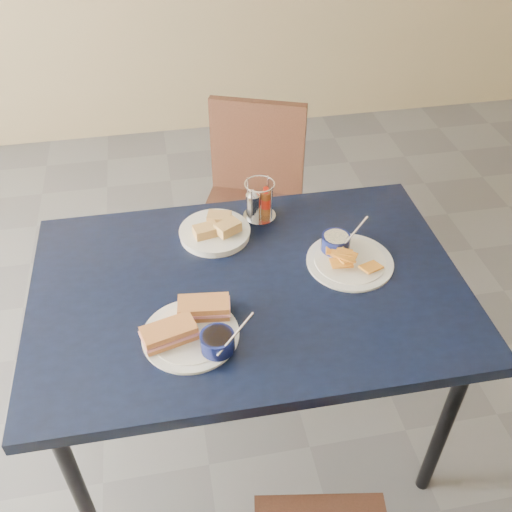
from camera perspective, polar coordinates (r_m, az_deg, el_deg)
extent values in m
plane|color=#515256|center=(2.19, -4.72, -20.07)|extent=(6.00, 6.00, 0.00)
cube|color=black|center=(1.70, -0.75, -3.29)|extent=(1.28, 0.86, 0.04)
cylinder|color=black|center=(1.81, -17.26, -21.55)|extent=(0.04, 0.04, 0.71)
cylinder|color=black|center=(1.93, 18.26, -15.96)|extent=(0.04, 0.04, 0.71)
cylinder|color=black|center=(2.22, -16.51, -5.93)|extent=(0.04, 0.04, 0.71)
cylinder|color=black|center=(2.32, 11.37, -2.34)|extent=(0.04, 0.04, 0.71)
cube|color=#321910|center=(2.49, -0.60, 4.17)|extent=(0.52, 0.51, 0.04)
cylinder|color=#321910|center=(2.50, -3.67, -2.41)|extent=(0.04, 0.04, 0.40)
cylinder|color=#321910|center=(2.55, 3.74, -1.46)|extent=(0.04, 0.04, 0.40)
cylinder|color=#321910|center=(2.73, -4.58, 2.01)|extent=(0.04, 0.04, 0.40)
cylinder|color=#321910|center=(2.78, 2.23, 2.82)|extent=(0.04, 0.04, 0.40)
cube|color=#321910|center=(2.51, -1.37, 10.82)|extent=(0.40, 0.19, 0.43)
cylinder|color=white|center=(1.55, -6.56, -7.83)|extent=(0.26, 0.26, 0.01)
cylinder|color=white|center=(1.55, -6.57, -7.70)|extent=(0.21, 0.21, 0.00)
cube|color=#C47E46|center=(1.52, -8.68, -7.64)|extent=(0.15, 0.10, 0.04)
cube|color=#CD7D7F|center=(1.53, -8.66, -7.75)|extent=(0.16, 0.11, 0.01)
cube|color=#C47E46|center=(1.57, -5.24, -5.16)|extent=(0.15, 0.09, 0.04)
cube|color=#CD7D7F|center=(1.58, -5.23, -5.28)|extent=(0.15, 0.09, 0.01)
cylinder|color=#0A0F37|center=(1.49, -3.88, -8.56)|extent=(0.09, 0.09, 0.05)
cylinder|color=black|center=(1.47, -3.91, -8.16)|extent=(0.08, 0.08, 0.01)
cylinder|color=silver|center=(1.44, -2.06, -7.81)|extent=(0.11, 0.07, 0.08)
cylinder|color=white|center=(1.77, 9.36, -0.55)|extent=(0.27, 0.27, 0.01)
cylinder|color=white|center=(1.77, 9.38, -0.42)|extent=(0.22, 0.22, 0.00)
cube|color=orange|center=(1.76, 8.64, -0.26)|extent=(0.08, 0.08, 0.02)
cube|color=orange|center=(1.74, 11.41, -1.23)|extent=(0.08, 0.07, 0.02)
cube|color=orange|center=(1.77, 7.99, 0.26)|extent=(0.07, 0.06, 0.03)
cube|color=orange|center=(1.74, 8.78, -0.34)|extent=(0.06, 0.07, 0.02)
cube|color=orange|center=(1.72, 8.51, -0.74)|extent=(0.07, 0.05, 0.01)
cube|color=orange|center=(1.75, 8.58, 0.24)|extent=(0.08, 0.07, 0.02)
cube|color=orange|center=(1.73, 8.95, -0.01)|extent=(0.08, 0.07, 0.02)
cylinder|color=#0A0F37|center=(1.79, 7.97, 1.35)|extent=(0.09, 0.09, 0.05)
cylinder|color=beige|center=(1.78, 8.02, 1.75)|extent=(0.08, 0.08, 0.01)
cylinder|color=silver|center=(1.76, 9.68, 2.19)|extent=(0.11, 0.07, 0.08)
cylinder|color=white|center=(1.85, -4.14, 2.27)|extent=(0.23, 0.23, 0.02)
cylinder|color=white|center=(1.85, -4.15, 2.52)|extent=(0.19, 0.19, 0.00)
cube|color=tan|center=(1.82, -5.04, 2.49)|extent=(0.08, 0.06, 0.03)
cube|color=tan|center=(1.86, -3.70, 3.77)|extent=(0.09, 0.07, 0.03)
cube|color=tan|center=(1.81, -2.82, 2.86)|extent=(0.09, 0.08, 0.03)
cylinder|color=silver|center=(1.93, 0.35, 4.07)|extent=(0.11, 0.11, 0.01)
cylinder|color=silver|center=(1.93, 1.16, 6.40)|extent=(0.01, 0.01, 0.13)
cylinder|color=silver|center=(1.92, -0.84, 6.18)|extent=(0.01, 0.01, 0.13)
cylinder|color=silver|center=(1.86, -0.47, 5.01)|extent=(0.01, 0.01, 0.13)
cylinder|color=silver|center=(1.87, 1.58, 5.23)|extent=(0.01, 0.01, 0.13)
torus|color=silver|center=(1.86, 0.37, 7.22)|extent=(0.10, 0.10, 0.00)
cylinder|color=silver|center=(1.90, -0.30, 5.09)|extent=(0.05, 0.05, 0.08)
cone|color=silver|center=(1.87, -0.30, 6.42)|extent=(0.04, 0.04, 0.02)
cylinder|color=brown|center=(1.91, 0.98, 5.32)|extent=(0.03, 0.03, 0.08)
cylinder|color=#AB1809|center=(1.91, 0.98, 5.32)|extent=(0.03, 0.03, 0.03)
cylinder|color=#AB1809|center=(1.88, 1.00, 6.59)|extent=(0.02, 0.02, 0.02)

